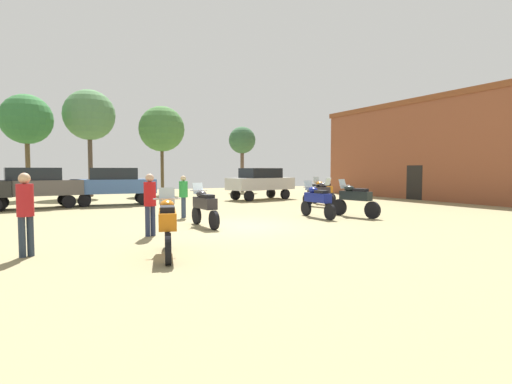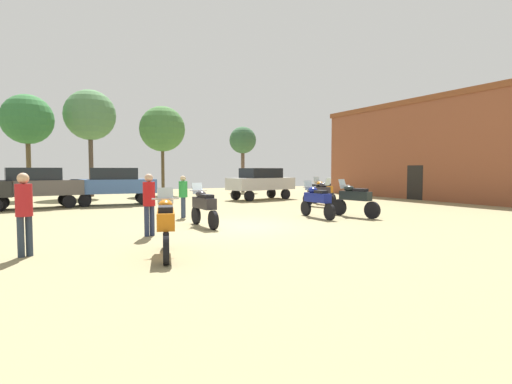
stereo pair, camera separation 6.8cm
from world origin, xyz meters
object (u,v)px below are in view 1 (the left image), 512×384
Objects in this scene: tree_3 at (242,141)px; person_3 at (25,208)px; brick_building at (441,150)px; motorcycle_2 at (317,200)px; car_2 at (33,185)px; motorcycle_8 at (355,199)px; car_5 at (261,181)px; motorcycle_5 at (204,205)px; person_2 at (183,193)px; motorcycle_3 at (319,192)px; car_4 at (114,183)px; person_1 at (150,200)px; tree_1 at (162,129)px; tree_6 at (89,115)px; motorcycle_4 at (167,223)px; motorcycle_7 at (323,191)px; tree_4 at (26,120)px.

person_3 is at bearing -126.67° from tree_3.
motorcycle_2 is at bearing -160.38° from brick_building.
car_2 is (-9.98, 9.63, 0.45)m from motorcycle_2.
motorcycle_8 is 10.01m from car_5.
motorcycle_5 is 2.76m from person_2.
person_2 is (5.33, -7.11, -0.20)m from car_2.
person_2 is at bearing -172.31° from brick_building.
car_2 is 0.99× the size of car_5.
person_2 is at bearing -1.92° from motorcycle_3.
motorcycle_8 is 12.88m from car_4.
brick_building is at bearing -0.12° from person_1.
car_2 is at bearing 127.29° from motorcycle_8.
motorcycle_3 is at bearing 130.97° from person_2.
brick_building is at bearing 129.52° from person_2.
person_1 is (-2.03, -1.01, 0.34)m from motorcycle_5.
person_2 is at bearing 142.54° from motorcycle_8.
tree_1 reaches higher than car_2.
tree_6 is at bearing 8.52° from car_4.
motorcycle_3 is 0.29× the size of tree_6.
tree_1 reaches higher than motorcycle_4.
car_4 and car_5 have the same top height.
motorcycle_7 is 12.29m from person_1.
motorcycle_7 is 0.50× the size of car_5.
motorcycle_3 is 0.96× the size of motorcycle_4.
person_2 is 19.05m from tree_3.
tree_3 is 0.83× the size of tree_4.
motorcycle_7 reaches higher than motorcycle_5.
car_4 is at bearing 101.19° from motorcycle_4.
brick_building reaches higher than motorcycle_3.
tree_1 is at bearing 57.36° from person_1.
motorcycle_4 is at bearing -122.98° from motorcycle_5.
car_5 is (1.16, 9.93, 0.43)m from motorcycle_8.
car_4 is 14.86m from tree_3.
person_1 is at bearing 173.70° from motorcycle_8.
brick_building is at bearing -107.00° from car_2.
motorcycle_2 is 5.30m from person_2.
motorcycle_8 is 0.50× the size of car_2.
person_3 is (-3.01, -1.43, 0.03)m from person_1.
motorcycle_7 is at bearing 53.76° from motorcycle_8.
motorcycle_2 is at bearing -140.30° from car_2.
car_5 is at bearing 50.53° from motorcycle_5.
tree_6 is at bearing 103.62° from motorcycle_4.
tree_4 is at bearing 36.21° from car_4.
person_3 is at bearing -13.28° from person_2.
motorcycle_8 is 19.48m from tree_3.
motorcycle_7 is at bearing -66.83° from tree_1.
car_4 is at bearing 69.92° from person_1.
motorcycle_4 is 22.18m from tree_6.
motorcycle_7 is 14.50m from tree_1.
tree_3 is (15.64, 8.54, 3.23)m from car_2.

